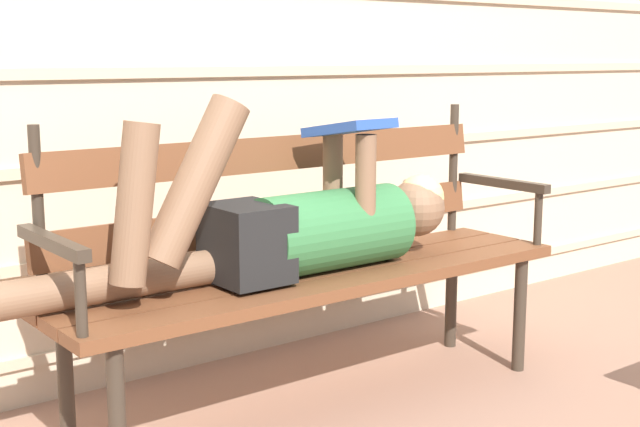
# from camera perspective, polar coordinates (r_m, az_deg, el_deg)

# --- Properties ---
(ground_plane) EXTENTS (12.00, 12.00, 0.00)m
(ground_plane) POSITION_cam_1_polar(r_m,az_deg,el_deg) (2.81, 0.75, -12.82)
(ground_plane) COLOR #936B56
(house_siding) EXTENTS (5.45, 0.08, 2.39)m
(house_siding) POSITION_cam_1_polar(r_m,az_deg,el_deg) (3.13, -6.91, 11.88)
(house_siding) COLOR beige
(house_siding) RESTS_ON ground
(park_bench) EXTENTS (1.73, 0.44, 0.92)m
(park_bench) POSITION_cam_1_polar(r_m,az_deg,el_deg) (2.75, -0.84, -2.37)
(park_bench) COLOR brown
(park_bench) RESTS_ON ground
(reclining_person) EXTENTS (1.69, 0.26, 0.55)m
(reclining_person) POSITION_cam_1_polar(r_m,az_deg,el_deg) (2.61, -1.90, -0.77)
(reclining_person) COLOR #33703D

